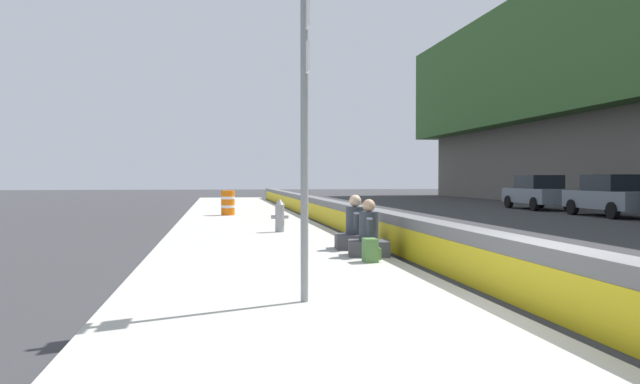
% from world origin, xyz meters
% --- Properties ---
extents(ground_plane, '(160.00, 160.00, 0.00)m').
position_xyz_m(ground_plane, '(0.00, 0.00, 0.00)').
color(ground_plane, '#353538').
rests_on(ground_plane, ground).
extents(sidewalk_strip, '(80.00, 4.40, 0.14)m').
position_xyz_m(sidewalk_strip, '(0.00, 2.65, 0.07)').
color(sidewalk_strip, '#B5B2A8').
rests_on(sidewalk_strip, ground_plane).
extents(jersey_barrier, '(76.00, 0.45, 0.85)m').
position_xyz_m(jersey_barrier, '(0.00, 0.00, 0.42)').
color(jersey_barrier, slate).
rests_on(jersey_barrier, ground_plane).
extents(route_sign_post, '(0.44, 0.09, 3.60)m').
position_xyz_m(route_sign_post, '(0.81, 2.58, 2.21)').
color(route_sign_post, gray).
rests_on(route_sign_post, sidewalk_strip).
extents(fire_hydrant, '(0.26, 0.46, 0.88)m').
position_xyz_m(fire_hydrant, '(10.18, 1.95, 0.59)').
color(fire_hydrant, gray).
rests_on(fire_hydrant, sidewalk_strip).
extents(seated_person_foreground, '(0.77, 0.85, 1.04)m').
position_xyz_m(seated_person_foreground, '(4.84, 0.83, 0.47)').
color(seated_person_foreground, '#424247').
rests_on(seated_person_foreground, sidewalk_strip).
extents(seated_person_middle, '(0.74, 0.85, 1.09)m').
position_xyz_m(seated_person_middle, '(6.00, 0.83, 0.48)').
color(seated_person_middle, '#424247').
rests_on(seated_person_middle, sidewalk_strip).
extents(backpack, '(0.32, 0.28, 0.40)m').
position_xyz_m(backpack, '(4.02, 1.00, 0.33)').
color(backpack, '#4C7A3D').
rests_on(backpack, sidewalk_strip).
extents(construction_barrel, '(0.54, 0.54, 0.95)m').
position_xyz_m(construction_barrel, '(17.99, 3.18, 0.62)').
color(construction_barrel, orange).
rests_on(construction_barrel, sidewalk_strip).
extents(parked_car_fourth, '(4.55, 2.05, 1.71)m').
position_xyz_m(parked_car_fourth, '(16.67, -12.13, 0.86)').
color(parked_car_fourth, slate).
rests_on(parked_car_fourth, ground_plane).
extents(parked_car_midline, '(4.56, 2.08, 1.71)m').
position_xyz_m(parked_car_midline, '(22.65, -12.16, 0.86)').
color(parked_car_midline, slate).
rests_on(parked_car_midline, ground_plane).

